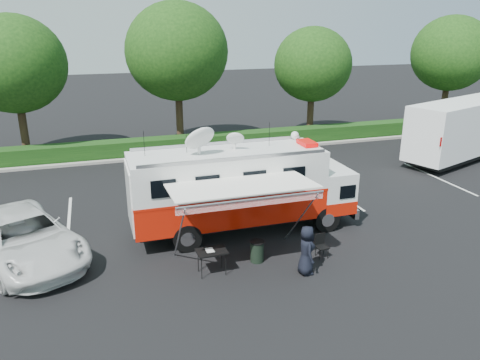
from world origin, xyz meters
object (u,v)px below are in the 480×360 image
Objects in this scene: folding_table at (212,252)px; trash_bin at (257,251)px; white_suv at (27,260)px; command_truck at (242,188)px; semi_trailer at (475,126)px.

folding_table is 1.72m from trash_bin.
white_suv is 7.83m from trash_bin.
command_truck is 1.45× the size of white_suv.
trash_bin is (7.43, -2.46, 0.37)m from white_suv.
command_truck is at bearing -24.89° from white_suv.
trash_bin is (1.65, 0.32, -0.39)m from folding_table.
semi_trailer reaches higher than white_suv.
white_suv reaches higher than trash_bin.
trash_bin is at bearing -96.09° from command_truck.
command_truck is 3.51m from folding_table.
semi_trailer is (16.57, 8.35, 1.44)m from trash_bin.
semi_trailer is (24.00, 5.89, 1.81)m from white_suv.
white_suv is 24.77m from semi_trailer.
command_truck reaches higher than folding_table.
command_truck is 17.34m from semi_trailer.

